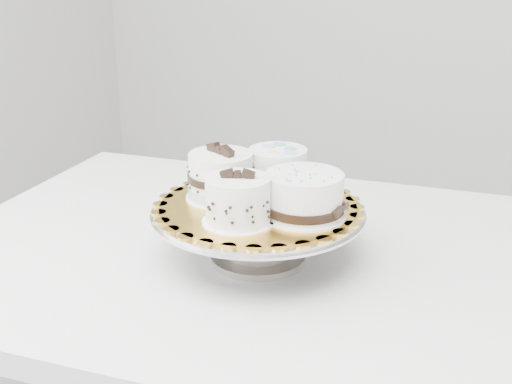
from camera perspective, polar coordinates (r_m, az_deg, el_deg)
The scene contains 7 objects.
table at distance 1.15m, azimuth 2.44°, elevation -8.64°, with size 1.33×1.00×0.75m.
cake_stand at distance 1.05m, azimuth 0.19°, elevation -2.89°, with size 0.35×0.35×0.09m.
cake_board at distance 1.04m, azimuth 0.19°, elevation -1.27°, with size 0.32×0.32×0.00m, color #C8832A.
cake_swirl at distance 0.96m, azimuth -1.62°, elevation -0.83°, with size 0.13×0.13×0.09m.
cake_banded at distance 1.06m, azimuth -3.15°, elevation 1.28°, with size 0.14×0.14×0.10m.
cake_dots at distance 1.09m, azimuth 1.94°, elevation 2.03°, with size 0.12×0.12×0.07m.
cake_ribbon at distance 0.98m, azimuth 4.37°, elevation -0.40°, with size 0.14×0.13×0.07m.
Camera 1 is at (0.33, -0.69, 1.23)m, focal length 45.00 mm.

